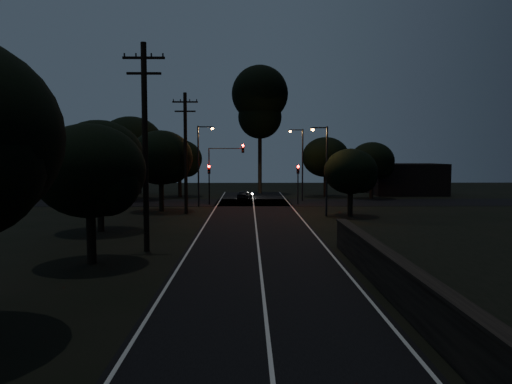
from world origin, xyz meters
name	(u,v)px	position (x,y,z in m)	size (l,w,h in m)	color
ground	(272,372)	(0.00, 0.00, 0.00)	(160.00, 160.00, 0.00)	black
road_surface	(255,215)	(0.00, 31.12, 0.01)	(60.00, 70.00, 0.03)	black
utility_pole_mid	(145,144)	(-6.00, 15.00, 5.74)	(2.20, 0.30, 11.00)	black
utility_pole_far	(186,151)	(-6.00, 32.00, 5.48)	(2.20, 0.30, 10.50)	black
tree_left_b	(93,173)	(-7.82, 11.89, 4.30)	(5.21, 5.21, 6.63)	black
tree_left_c	(102,160)	(-10.29, 21.88, 4.83)	(5.91, 5.91, 7.47)	black
tree_left_d	(163,159)	(-8.29, 33.88, 4.77)	(5.81, 5.81, 7.37)	black
tree_far_nw	(181,160)	(-8.80, 49.89, 4.54)	(5.53, 5.53, 7.01)	black
tree_far_w	(133,146)	(-13.74, 45.85, 6.19)	(7.47, 7.47, 9.52)	black
tree_far_ne	(327,158)	(9.21, 49.88, 4.74)	(5.80, 5.80, 7.33)	black
tree_far_e	(374,162)	(14.19, 46.89, 4.30)	(5.24, 5.24, 6.64)	black
tree_right_a	(353,173)	(8.16, 29.91, 3.68)	(4.47, 4.47, 5.68)	black
tall_pine	(260,101)	(1.00, 55.00, 12.21)	(7.45, 7.45, 16.92)	black
building_left	(95,178)	(-20.00, 52.00, 2.20)	(10.00, 8.00, 4.40)	black
building_right	(406,179)	(20.00, 53.00, 2.00)	(9.00, 7.00, 4.00)	black
signal_left	(209,177)	(-4.60, 39.99, 2.84)	(0.28, 0.35, 4.10)	black
signal_right	(298,177)	(4.60, 39.99, 2.84)	(0.28, 0.35, 4.10)	black
signal_mast	(225,163)	(-2.91, 39.99, 4.34)	(3.70, 0.35, 6.25)	black
streetlight_a	(200,160)	(-5.31, 38.00, 4.64)	(1.66, 0.26, 8.00)	black
streetlight_b	(301,159)	(5.31, 44.00, 4.64)	(1.66, 0.26, 8.00)	black
streetlight_c	(325,164)	(5.83, 30.00, 4.35)	(1.46, 0.26, 7.50)	black
car	(245,195)	(-0.99, 46.00, 0.52)	(1.22, 3.03, 1.03)	black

